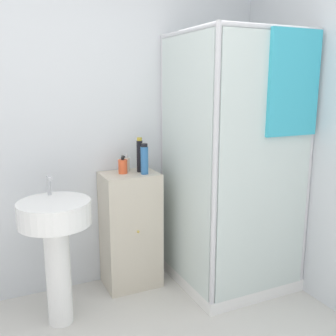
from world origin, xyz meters
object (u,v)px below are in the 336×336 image
sink (56,236)px  shampoo_bottle_tall_black (140,155)px  shampoo_bottle_blue (144,159)px  soap_dispenser (123,166)px  lotion_bottle_white (127,164)px

sink → shampoo_bottle_tall_black: size_ratio=3.70×
sink → shampoo_bottle_blue: shampoo_bottle_blue is taller
soap_dispenser → shampoo_bottle_tall_black: shampoo_bottle_tall_black is taller
shampoo_bottle_tall_black → shampoo_bottle_blue: 0.09m
shampoo_bottle_tall_black → lotion_bottle_white: (-0.08, 0.07, -0.08)m
sink → lotion_bottle_white: (0.61, 0.37, 0.34)m
sink → shampoo_bottle_blue: (0.70, 0.21, 0.40)m
lotion_bottle_white → shampoo_bottle_blue: bearing=-61.6°
shampoo_bottle_blue → shampoo_bottle_tall_black: bearing=92.9°
soap_dispenser → lotion_bottle_white: bearing=50.8°
lotion_bottle_white → shampoo_bottle_tall_black: bearing=-41.1°
shampoo_bottle_tall_black → soap_dispenser: bearing=179.1°
soap_dispenser → shampoo_bottle_blue: (0.14, -0.09, 0.06)m
soap_dispenser → lotion_bottle_white: soap_dispenser is taller
soap_dispenser → sink: bearing=-151.6°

